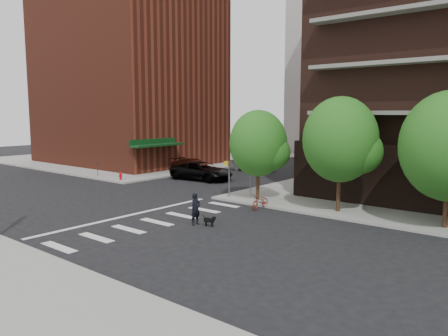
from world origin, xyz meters
The scene contains 15 objects.
ground centered at (0.00, 0.00, 0.00)m, with size 120.00×120.00×0.00m, color black.
sidewalk_nw centered at (-24.50, 23.50, 0.07)m, with size 31.00×33.00×0.15m, color gray.
crosswalk centered at (2.21, 0.00, 0.01)m, with size 3.85×13.00×0.01m.
midrise_nw centered at (-22.00, 18.00, 10.15)m, with size 21.40×15.50×20.00m.
tree_a centered at (4.00, 8.50, 4.04)m, with size 4.00×4.00×5.90m.
tree_b centered at (10.00, 8.50, 4.54)m, with size 4.50×4.50×6.65m.
pedestrian_signal centered at (2.32, 7.92, 1.85)m, with size 2.18×0.67×2.60m.
fire_hydrant centered at (-10.50, 7.80, 0.55)m, with size 0.24×0.24×0.73m.
parking_meter centered at (-14.00, 7.80, 0.96)m, with size 0.10×0.08×1.32m.
parked_car_black centered at (-5.50, 13.11, 0.83)m, with size 5.95×2.74×1.65m, color black.
parked_car_maroon centered at (-8.20, 14.95, 0.79)m, with size 5.47×2.22×1.59m, color #42170F.
parked_car_silver centered at (-5.50, 20.98, 0.77)m, with size 4.66×1.63×1.54m, color gray.
scooter centered at (5.60, 6.50, 0.49)m, with size 0.65×1.87×0.98m, color maroon.
dog_walker centered at (5.10, 0.98, 0.89)m, with size 0.42×0.65×1.77m, color black.
dog centered at (5.93, 1.19, 0.36)m, with size 0.68×0.31×0.57m.
Camera 1 is at (21.24, -16.21, 6.18)m, focal length 35.00 mm.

